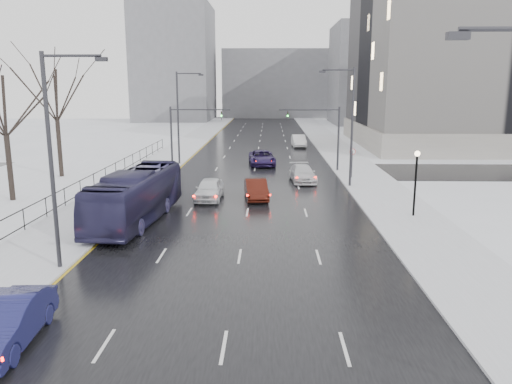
# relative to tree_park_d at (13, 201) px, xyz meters

# --- Properties ---
(road) EXTENTS (16.00, 150.00, 0.04)m
(road) POSITION_rel_tree_park_d_xyz_m (17.80, 26.00, 0.02)
(road) COLOR black
(road) RESTS_ON ground
(cross_road) EXTENTS (130.00, 10.00, 0.04)m
(cross_road) POSITION_rel_tree_park_d_xyz_m (17.80, 14.00, 0.02)
(cross_road) COLOR black
(cross_road) RESTS_ON ground
(sidewalk_left) EXTENTS (5.00, 150.00, 0.16)m
(sidewalk_left) POSITION_rel_tree_park_d_xyz_m (7.30, 26.00, 0.08)
(sidewalk_left) COLOR silver
(sidewalk_left) RESTS_ON ground
(sidewalk_right) EXTENTS (5.00, 150.00, 0.16)m
(sidewalk_right) POSITION_rel_tree_park_d_xyz_m (28.30, 26.00, 0.08)
(sidewalk_right) COLOR silver
(sidewalk_right) RESTS_ON ground
(park_strip) EXTENTS (14.00, 150.00, 0.12)m
(park_strip) POSITION_rel_tree_park_d_xyz_m (-2.20, 26.00, 0.06)
(park_strip) COLOR white
(park_strip) RESTS_ON ground
(tree_park_d) EXTENTS (8.75, 8.75, 12.50)m
(tree_park_d) POSITION_rel_tree_park_d_xyz_m (0.00, 0.00, 0.00)
(tree_park_d) COLOR black
(tree_park_d) RESTS_ON ground
(tree_park_e) EXTENTS (9.45, 9.45, 13.50)m
(tree_park_e) POSITION_rel_tree_park_d_xyz_m (-0.40, 10.00, 0.00)
(tree_park_e) COLOR black
(tree_park_e) RESTS_ON ground
(iron_fence) EXTENTS (0.06, 70.00, 1.30)m
(iron_fence) POSITION_rel_tree_park_d_xyz_m (4.80, -4.00, 0.91)
(iron_fence) COLOR black
(iron_fence) RESTS_ON sidewalk_left
(streetlight_r_mid) EXTENTS (2.95, 0.25, 10.00)m
(streetlight_r_mid) POSITION_rel_tree_park_d_xyz_m (25.97, 6.00, 5.62)
(streetlight_r_mid) COLOR #2D2D33
(streetlight_r_mid) RESTS_ON ground
(streetlight_l_near) EXTENTS (2.95, 0.25, 10.00)m
(streetlight_l_near) POSITION_rel_tree_park_d_xyz_m (9.63, -14.00, 5.62)
(streetlight_l_near) COLOR #2D2D33
(streetlight_l_near) RESTS_ON ground
(streetlight_l_far) EXTENTS (2.95, 0.25, 10.00)m
(streetlight_l_far) POSITION_rel_tree_park_d_xyz_m (9.63, 18.00, 5.62)
(streetlight_l_far) COLOR #2D2D33
(streetlight_l_far) RESTS_ON ground
(lamppost_r_mid) EXTENTS (0.36, 0.36, 4.28)m
(lamppost_r_mid) POSITION_rel_tree_park_d_xyz_m (28.80, -4.00, 2.94)
(lamppost_r_mid) COLOR black
(lamppost_r_mid) RESTS_ON sidewalk_right
(mast_signal_right) EXTENTS (6.10, 0.33, 6.50)m
(mast_signal_right) POSITION_rel_tree_park_d_xyz_m (25.13, 14.00, 4.11)
(mast_signal_right) COLOR #2D2D33
(mast_signal_right) RESTS_ON ground
(mast_signal_left) EXTENTS (6.10, 0.33, 6.50)m
(mast_signal_left) POSITION_rel_tree_park_d_xyz_m (10.47, 14.00, 4.11)
(mast_signal_left) COLOR #2D2D33
(mast_signal_left) RESTS_ON ground
(no_uturn_sign) EXTENTS (0.60, 0.06, 2.70)m
(no_uturn_sign) POSITION_rel_tree_park_d_xyz_m (27.00, 10.00, 2.30)
(no_uturn_sign) COLOR #2D2D33
(no_uturn_sign) RESTS_ON sidewalk_right
(civic_building) EXTENTS (41.00, 31.00, 24.80)m
(civic_building) POSITION_rel_tree_park_d_xyz_m (52.80, 38.00, 11.21)
(civic_building) COLOR gray
(civic_building) RESTS_ON ground
(bldg_far_right) EXTENTS (24.00, 20.00, 22.00)m
(bldg_far_right) POSITION_rel_tree_park_d_xyz_m (45.80, 81.00, 11.00)
(bldg_far_right) COLOR slate
(bldg_far_right) RESTS_ON ground
(bldg_far_left) EXTENTS (18.00, 22.00, 28.00)m
(bldg_far_left) POSITION_rel_tree_park_d_xyz_m (-4.20, 91.00, 14.00)
(bldg_far_left) COLOR slate
(bldg_far_left) RESTS_ON ground
(bldg_far_center) EXTENTS (30.00, 18.00, 18.00)m
(bldg_far_center) POSITION_rel_tree_park_d_xyz_m (21.80, 106.00, 9.00)
(bldg_far_center) COLOR slate
(bldg_far_center) RESTS_ON ground
(sedan_left_near) EXTENTS (1.99, 4.94, 1.60)m
(sedan_left_near) POSITION_rel_tree_park_d_xyz_m (10.60, -21.01, 0.84)
(sedan_left_near) COLOR navy
(sedan_left_near) RESTS_ON road
(bus) EXTENTS (3.70, 11.96, 3.28)m
(bus) POSITION_rel_tree_park_d_xyz_m (10.86, -5.39, 1.68)
(bus) COLOR #29264B
(bus) RESTS_ON road
(sedan_center_near) EXTENTS (2.05, 4.79, 1.61)m
(sedan_center_near) POSITION_rel_tree_park_d_xyz_m (14.76, 0.87, 0.85)
(sedan_center_near) COLOR white
(sedan_center_near) RESTS_ON road
(sedan_right_near) EXTENTS (2.11, 4.74, 1.51)m
(sedan_right_near) POSITION_rel_tree_park_d_xyz_m (18.30, 1.14, 0.80)
(sedan_right_near) COLOR #41120B
(sedan_right_near) RESTS_ON road
(sedan_right_cross) EXTENTS (3.18, 6.00, 1.61)m
(sedan_right_cross) POSITION_rel_tree_park_d_xyz_m (18.50, 17.76, 0.84)
(sedan_right_cross) COLOR #26194B
(sedan_right_cross) RESTS_ON road
(sedan_right_far) EXTENTS (2.51, 5.29, 1.49)m
(sedan_right_far) POSITION_rel_tree_park_d_xyz_m (22.30, 8.35, 0.78)
(sedan_right_far) COLOR silver
(sedan_right_far) RESTS_ON road
(sedan_right_distant) EXTENTS (2.02, 5.20, 1.69)m
(sedan_right_distant) POSITION_rel_tree_park_d_xyz_m (23.46, 34.59, 0.88)
(sedan_right_distant) COLOR white
(sedan_right_distant) RESTS_ON road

